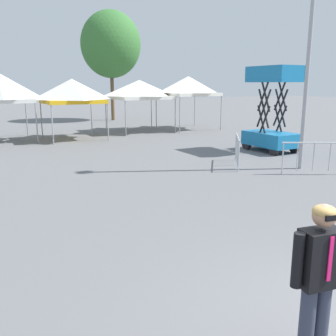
{
  "coord_description": "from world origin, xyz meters",
  "views": [
    {
      "loc": [
        -3.69,
        -2.36,
        2.91
      ],
      "look_at": [
        -0.38,
        3.97,
        1.3
      ],
      "focal_mm": 39.91,
      "sensor_mm": 36.0,
      "label": 1
    }
  ],
  "objects_px": {
    "canopy_tent_behind_right": "(188,86)",
    "crowd_barrier_near_person": "(237,145)",
    "person_foreground": "(318,275)",
    "crowd_barrier_mid_lot": "(314,152)",
    "scissor_lift": "(271,126)",
    "canopy_tent_right_of_center": "(72,91)",
    "tree_behind_tents_right": "(111,45)",
    "light_pole_near_lift": "(312,19)",
    "canopy_tent_far_left": "(139,90)"
  },
  "relations": [
    {
      "from": "canopy_tent_behind_right",
      "to": "crowd_barrier_near_person",
      "type": "xyz_separation_m",
      "value": [
        -4.18,
        -10.62,
        -2.03
      ]
    },
    {
      "from": "person_foreground",
      "to": "canopy_tent_behind_right",
      "type": "bearing_deg",
      "value": 62.99
    },
    {
      "from": "crowd_barrier_mid_lot",
      "to": "scissor_lift",
      "type": "bearing_deg",
      "value": 65.43
    },
    {
      "from": "canopy_tent_right_of_center",
      "to": "crowd_barrier_near_person",
      "type": "relative_size",
      "value": 1.82
    },
    {
      "from": "canopy_tent_right_of_center",
      "to": "tree_behind_tents_right",
      "type": "bearing_deg",
      "value": 59.67
    },
    {
      "from": "light_pole_near_lift",
      "to": "tree_behind_tents_right",
      "type": "distance_m",
      "value": 20.37
    },
    {
      "from": "crowd_barrier_near_person",
      "to": "crowd_barrier_mid_lot",
      "type": "xyz_separation_m",
      "value": [
        1.37,
        -2.24,
        0.0
      ]
    },
    {
      "from": "canopy_tent_right_of_center",
      "to": "canopy_tent_behind_right",
      "type": "relative_size",
      "value": 0.93
    },
    {
      "from": "person_foreground",
      "to": "tree_behind_tents_right",
      "type": "xyz_separation_m",
      "value": [
        7.39,
        27.24,
        4.94
      ]
    },
    {
      "from": "person_foreground",
      "to": "tree_behind_tents_right",
      "type": "height_order",
      "value": "tree_behind_tents_right"
    },
    {
      "from": "light_pole_near_lift",
      "to": "crowd_barrier_mid_lot",
      "type": "distance_m",
      "value": 4.31
    },
    {
      "from": "crowd_barrier_mid_lot",
      "to": "light_pole_near_lift",
      "type": "bearing_deg",
      "value": 69.6
    },
    {
      "from": "canopy_tent_behind_right",
      "to": "crowd_barrier_near_person",
      "type": "relative_size",
      "value": 1.95
    },
    {
      "from": "canopy_tent_behind_right",
      "to": "scissor_lift",
      "type": "height_order",
      "value": "scissor_lift"
    },
    {
      "from": "canopy_tent_right_of_center",
      "to": "canopy_tent_behind_right",
      "type": "xyz_separation_m",
      "value": [
        7.77,
        1.12,
        0.23
      ]
    },
    {
      "from": "scissor_lift",
      "to": "crowd_barrier_near_person",
      "type": "xyz_separation_m",
      "value": [
        -3.21,
        -1.77,
        -0.38
      ]
    },
    {
      "from": "canopy_tent_behind_right",
      "to": "person_foreground",
      "type": "relative_size",
      "value": 1.91
    },
    {
      "from": "canopy_tent_behind_right",
      "to": "scissor_lift",
      "type": "xyz_separation_m",
      "value": [
        -0.98,
        -8.84,
        -1.65
      ]
    },
    {
      "from": "canopy_tent_far_left",
      "to": "crowd_barrier_mid_lot",
      "type": "bearing_deg",
      "value": -87.92
    },
    {
      "from": "canopy_tent_right_of_center",
      "to": "canopy_tent_far_left",
      "type": "height_order",
      "value": "canopy_tent_right_of_center"
    },
    {
      "from": "scissor_lift",
      "to": "tree_behind_tents_right",
      "type": "distance_m",
      "value": 17.87
    },
    {
      "from": "light_pole_near_lift",
      "to": "tree_behind_tents_right",
      "type": "relative_size",
      "value": 1.03
    },
    {
      "from": "scissor_lift",
      "to": "person_foreground",
      "type": "distance_m",
      "value": 13.31
    },
    {
      "from": "canopy_tent_right_of_center",
      "to": "scissor_lift",
      "type": "bearing_deg",
      "value": -48.69
    },
    {
      "from": "crowd_barrier_mid_lot",
      "to": "canopy_tent_right_of_center",
      "type": "bearing_deg",
      "value": 112.91
    },
    {
      "from": "crowd_barrier_mid_lot",
      "to": "canopy_tent_behind_right",
      "type": "bearing_deg",
      "value": 77.67
    },
    {
      "from": "canopy_tent_far_left",
      "to": "canopy_tent_right_of_center",
      "type": "bearing_deg",
      "value": -161.9
    },
    {
      "from": "canopy_tent_behind_right",
      "to": "tree_behind_tents_right",
      "type": "distance_m",
      "value": 9.18
    },
    {
      "from": "canopy_tent_right_of_center",
      "to": "crowd_barrier_near_person",
      "type": "bearing_deg",
      "value": -69.32
    },
    {
      "from": "tree_behind_tents_right",
      "to": "crowd_barrier_near_person",
      "type": "height_order",
      "value": "tree_behind_tents_right"
    },
    {
      "from": "canopy_tent_right_of_center",
      "to": "tree_behind_tents_right",
      "type": "relative_size",
      "value": 0.37
    },
    {
      "from": "canopy_tent_right_of_center",
      "to": "canopy_tent_far_left",
      "type": "distance_m",
      "value": 4.71
    },
    {
      "from": "scissor_lift",
      "to": "canopy_tent_behind_right",
      "type": "bearing_deg",
      "value": 83.7
    },
    {
      "from": "scissor_lift",
      "to": "crowd_barrier_near_person",
      "type": "relative_size",
      "value": 2.09
    },
    {
      "from": "canopy_tent_far_left",
      "to": "canopy_tent_behind_right",
      "type": "height_order",
      "value": "canopy_tent_behind_right"
    },
    {
      "from": "canopy_tent_right_of_center",
      "to": "person_foreground",
      "type": "relative_size",
      "value": 1.79
    },
    {
      "from": "canopy_tent_right_of_center",
      "to": "crowd_barrier_near_person",
      "type": "height_order",
      "value": "canopy_tent_right_of_center"
    },
    {
      "from": "canopy_tent_right_of_center",
      "to": "light_pole_near_lift",
      "type": "relative_size",
      "value": 0.36
    },
    {
      "from": "light_pole_near_lift",
      "to": "crowd_barrier_mid_lot",
      "type": "xyz_separation_m",
      "value": [
        -0.3,
        -0.82,
        -4.22
      ]
    },
    {
      "from": "canopy_tent_behind_right",
      "to": "tree_behind_tents_right",
      "type": "height_order",
      "value": "tree_behind_tents_right"
    },
    {
      "from": "light_pole_near_lift",
      "to": "canopy_tent_behind_right",
      "type": "bearing_deg",
      "value": 78.24
    },
    {
      "from": "canopy_tent_far_left",
      "to": "crowd_barrier_near_person",
      "type": "distance_m",
      "value": 11.15
    },
    {
      "from": "tree_behind_tents_right",
      "to": "scissor_lift",
      "type": "bearing_deg",
      "value": -85.73
    },
    {
      "from": "canopy_tent_right_of_center",
      "to": "crowd_barrier_mid_lot",
      "type": "height_order",
      "value": "canopy_tent_right_of_center"
    },
    {
      "from": "canopy_tent_far_left",
      "to": "person_foreground",
      "type": "bearing_deg",
      "value": -108.26
    },
    {
      "from": "tree_behind_tents_right",
      "to": "crowd_barrier_near_person",
      "type": "bearing_deg",
      "value": -95.81
    },
    {
      "from": "tree_behind_tents_right",
      "to": "crowd_barrier_mid_lot",
      "type": "height_order",
      "value": "tree_behind_tents_right"
    },
    {
      "from": "scissor_lift",
      "to": "crowd_barrier_near_person",
      "type": "distance_m",
      "value": 3.68
    },
    {
      "from": "scissor_lift",
      "to": "tree_behind_tents_right",
      "type": "xyz_separation_m",
      "value": [
        -1.28,
        17.15,
        4.84
      ]
    },
    {
      "from": "canopy_tent_behind_right",
      "to": "person_foreground",
      "type": "height_order",
      "value": "canopy_tent_behind_right"
    }
  ]
}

